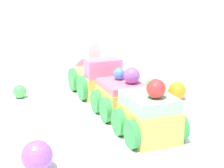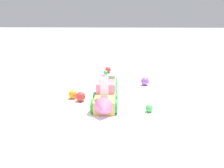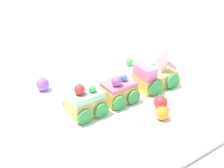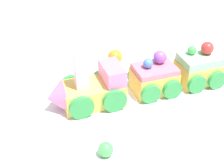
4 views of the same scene
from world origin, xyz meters
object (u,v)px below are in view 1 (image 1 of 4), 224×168
Objects in this scene: gumball_orange at (178,91)px; gumball_green at (20,91)px; gumball_red at (154,88)px; cake_car_strawberry at (122,98)px; gumball_purple at (37,156)px; cake_car_mint at (149,116)px; cake_train_locomotive at (95,77)px.

gumball_orange reaches higher than gumball_green.
cake_car_strawberry is at bearing 125.60° from gumball_red.
gumball_purple is (-0.17, 0.21, 0.00)m from gumball_red.
gumball_orange is at bearing -75.27° from cake_car_strawberry.
gumball_red is (0.05, -0.08, -0.01)m from cake_car_strawberry.
gumball_green is at bearing 70.43° from gumball_red.
cake_car_mint is 0.14m from gumball_purple.
gumball_purple is (-0.14, 0.24, 0.00)m from gumball_orange.
cake_car_mint is at bearing 151.24° from gumball_red.
cake_train_locomotive is 1.70× the size of cake_car_strawberry.
cake_car_mint reaches higher than gumball_green.
gumball_purple is at bearing 103.38° from cake_car_mint.
cake_train_locomotive is 0.26m from gumball_purple.
gumball_green is (0.20, 0.12, -0.02)m from cake_car_mint.
gumball_purple is at bearing 176.68° from gumball_green.
cake_car_strawberry is 0.18m from gumball_purple.
cake_car_mint is at bearing 179.90° from cake_car_strawberry.
gumball_red is (0.14, -0.07, -0.01)m from cake_car_mint.
cake_train_locomotive is 0.14m from gumball_orange.
gumball_purple reaches higher than gumball_orange.
gumball_red is at bearing 47.64° from gumball_orange.
cake_car_mint is (-0.20, -0.00, 0.00)m from cake_train_locomotive.
cake_train_locomotive is 1.65× the size of cake_car_mint.
cake_train_locomotive is 3.91× the size of gumball_purple.
cake_car_strawberry reaches higher than gumball_red.
cake_car_strawberry reaches higher than gumball_green.
gumball_orange is 0.90× the size of gumball_purple.
cake_car_mint is 2.38× the size of gumball_purple.
cake_train_locomotive is 5.74× the size of gumball_green.
cake_train_locomotive reaches higher than gumball_red.
cake_car_mint reaches higher than gumball_red.
gumball_purple reaches higher than gumball_green.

